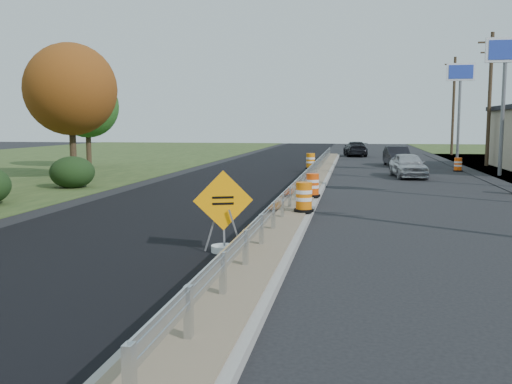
% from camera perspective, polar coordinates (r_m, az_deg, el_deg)
% --- Properties ---
extents(ground, '(140.00, 140.00, 0.00)m').
position_cam_1_polar(ground, '(19.32, 3.39, -2.19)').
color(ground, black).
rests_on(ground, ground).
extents(milled_overlay, '(7.20, 120.00, 0.01)m').
position_cam_1_polar(milled_overlay, '(29.84, -2.89, 1.01)').
color(milled_overlay, black).
rests_on(milled_overlay, ground).
extents(median, '(1.60, 55.00, 0.23)m').
position_cam_1_polar(median, '(27.21, 5.26, 0.65)').
color(median, gray).
rests_on(median, ground).
extents(guardrail, '(0.10, 46.15, 0.72)m').
position_cam_1_polar(guardrail, '(28.14, 5.43, 2.11)').
color(guardrail, silver).
rests_on(guardrail, median).
extents(pylon_sign_mid, '(2.20, 0.30, 7.90)m').
position_cam_1_polar(pylon_sign_mid, '(36.13, 23.66, 11.74)').
color(pylon_sign_mid, slate).
rests_on(pylon_sign_mid, ground).
extents(pylon_sign_north, '(2.20, 0.30, 7.90)m').
position_cam_1_polar(pylon_sign_north, '(49.80, 19.76, 10.40)').
color(pylon_sign_north, slate).
rests_on(pylon_sign_north, ground).
extents(utility_pole_nmid, '(1.90, 0.26, 9.40)m').
position_cam_1_polar(utility_pole_nmid, '(44.03, 22.33, 8.81)').
color(utility_pole_nmid, '#473523').
rests_on(utility_pole_nmid, ground).
extents(utility_pole_north, '(1.90, 0.26, 9.40)m').
position_cam_1_polar(utility_pole_north, '(58.76, 19.14, 8.32)').
color(utility_pole_north, '#473523').
rests_on(utility_pole_north, ground).
extents(hedge_north, '(2.09, 2.09, 1.52)m').
position_cam_1_polar(hedge_north, '(28.28, -17.90, 1.90)').
color(hedge_north, black).
rests_on(hedge_north, ground).
extents(tree_near_red, '(4.95, 4.95, 7.35)m').
position_cam_1_polar(tree_near_red, '(32.72, -18.03, 9.72)').
color(tree_near_red, '#473523').
rests_on(tree_near_red, ground).
extents(tree_near_back, '(4.29, 4.29, 6.37)m').
position_cam_1_polar(tree_near_back, '(41.17, -16.52, 8.20)').
color(tree_near_back, '#473523').
rests_on(tree_near_back, ground).
extents(caution_sign, '(1.34, 0.59, 1.95)m').
position_cam_1_polar(caution_sign, '(13.49, -3.27, -3.99)').
color(caution_sign, white).
rests_on(caution_sign, ground).
extents(barrel_median_near, '(0.64, 0.64, 0.94)m').
position_cam_1_polar(barrel_median_near, '(18.30, 4.81, -0.56)').
color(barrel_median_near, black).
rests_on(barrel_median_near, median).
extents(barrel_median_mid, '(0.61, 0.61, 0.89)m').
position_cam_1_polar(barrel_median_mid, '(22.14, 5.67, 0.65)').
color(barrel_median_mid, black).
rests_on(barrel_median_mid, median).
extents(barrel_median_far, '(0.66, 0.66, 0.97)m').
position_cam_1_polar(barrel_median_far, '(35.80, 5.48, 3.07)').
color(barrel_median_far, black).
rests_on(barrel_median_far, median).
extents(barrel_shoulder_mid, '(0.60, 0.60, 0.88)m').
position_cam_1_polar(barrel_shoulder_mid, '(38.72, 19.55, 2.57)').
color(barrel_shoulder_mid, black).
rests_on(barrel_shoulder_mid, ground).
extents(car_silver, '(2.12, 4.30, 1.41)m').
position_cam_1_polar(car_silver, '(33.47, 14.97, 2.62)').
color(car_silver, '#B5B4B9').
rests_on(car_silver, ground).
extents(car_dark_mid, '(1.88, 4.37, 1.40)m').
position_cam_1_polar(car_dark_mid, '(42.41, 13.93, 3.48)').
color(car_dark_mid, black).
rests_on(car_dark_mid, ground).
extents(car_dark_far, '(2.43, 4.93, 1.38)m').
position_cam_1_polar(car_dark_far, '(54.60, 9.91, 4.27)').
color(car_dark_far, black).
rests_on(car_dark_far, ground).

